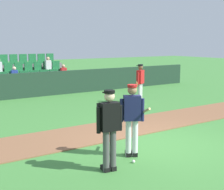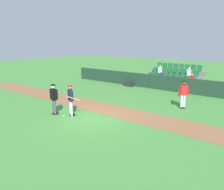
{
  "view_description": "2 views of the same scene",
  "coord_description": "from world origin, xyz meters",
  "px_view_note": "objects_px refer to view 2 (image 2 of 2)",
  "views": [
    {
      "loc": [
        -5.69,
        -6.26,
        2.75
      ],
      "look_at": [
        0.13,
        2.49,
        0.99
      ],
      "focal_mm": 51.26,
      "sensor_mm": 36.0,
      "label": 1
    },
    {
      "loc": [
        8.04,
        -8.41,
        4.13
      ],
      "look_at": [
        0.2,
        1.59,
        1.05
      ],
      "focal_mm": 35.94,
      "sensor_mm": 36.0,
      "label": 2
    }
  ],
  "objects_px": {
    "batter_navy_jersey": "(71,99)",
    "umpire_home_plate": "(54,98)",
    "runner_red_jersey": "(183,94)",
    "equipment_bag": "(128,84)",
    "baseball": "(64,116)"
  },
  "relations": [
    {
      "from": "runner_red_jersey",
      "to": "equipment_bag",
      "type": "bearing_deg",
      "value": 150.11
    },
    {
      "from": "umpire_home_plate",
      "to": "equipment_bag",
      "type": "bearing_deg",
      "value": 97.68
    },
    {
      "from": "runner_red_jersey",
      "to": "equipment_bag",
      "type": "height_order",
      "value": "runner_red_jersey"
    },
    {
      "from": "batter_navy_jersey",
      "to": "runner_red_jersey",
      "type": "height_order",
      "value": "same"
    },
    {
      "from": "batter_navy_jersey",
      "to": "baseball",
      "type": "height_order",
      "value": "batter_navy_jersey"
    },
    {
      "from": "batter_navy_jersey",
      "to": "umpire_home_plate",
      "type": "height_order",
      "value": "same"
    },
    {
      "from": "runner_red_jersey",
      "to": "batter_navy_jersey",
      "type": "bearing_deg",
      "value": -130.17
    },
    {
      "from": "umpire_home_plate",
      "to": "equipment_bag",
      "type": "height_order",
      "value": "umpire_home_plate"
    },
    {
      "from": "umpire_home_plate",
      "to": "runner_red_jersey",
      "type": "xyz_separation_m",
      "value": [
        5.34,
        5.64,
        -0.04
      ]
    },
    {
      "from": "batter_navy_jersey",
      "to": "runner_red_jersey",
      "type": "relative_size",
      "value": 1.0
    },
    {
      "from": "umpire_home_plate",
      "to": "baseball",
      "type": "bearing_deg",
      "value": 4.64
    },
    {
      "from": "umpire_home_plate",
      "to": "runner_red_jersey",
      "type": "distance_m",
      "value": 7.77
    },
    {
      "from": "umpire_home_plate",
      "to": "equipment_bag",
      "type": "xyz_separation_m",
      "value": [
        -1.27,
        9.44,
        -0.82
      ]
    },
    {
      "from": "batter_navy_jersey",
      "to": "equipment_bag",
      "type": "relative_size",
      "value": 1.96
    },
    {
      "from": "umpire_home_plate",
      "to": "runner_red_jersey",
      "type": "relative_size",
      "value": 1.0
    }
  ]
}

